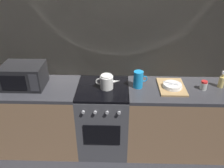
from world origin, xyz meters
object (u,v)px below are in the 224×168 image
(stove_unit, at_px, (104,118))
(spray_bottle, at_px, (222,81))
(microwave, at_px, (24,76))
(kettle, at_px, (107,82))
(pitcher, at_px, (138,79))
(spice_jar, at_px, (204,85))
(dish_pile, at_px, (172,86))

(stove_unit, height_order, spray_bottle, spray_bottle)
(microwave, distance_m, kettle, 0.95)
(pitcher, relative_size, spice_jar, 1.90)
(stove_unit, xyz_separation_m, spice_jar, (1.15, 0.00, 0.50))
(dish_pile, height_order, spray_bottle, spray_bottle)
(stove_unit, xyz_separation_m, kettle, (0.05, -0.00, 0.53))
(stove_unit, distance_m, spray_bottle, 1.47)
(stove_unit, bearing_deg, dish_pile, 1.11)
(spice_jar, height_order, spray_bottle, spray_bottle)
(microwave, height_order, kettle, microwave)
(stove_unit, relative_size, spray_bottle, 4.43)
(pitcher, distance_m, dish_pile, 0.40)
(spice_jar, distance_m, spray_bottle, 0.22)
(microwave, bearing_deg, spray_bottle, 1.07)
(microwave, height_order, spray_bottle, microwave)
(microwave, bearing_deg, kettle, -1.21)
(stove_unit, relative_size, pitcher, 4.50)
(kettle, bearing_deg, spice_jar, 0.49)
(stove_unit, distance_m, dish_pile, 0.93)
(microwave, height_order, dish_pile, microwave)
(dish_pile, bearing_deg, pitcher, 178.15)
(spice_jar, bearing_deg, kettle, -179.51)
(microwave, relative_size, kettle, 1.62)
(kettle, xyz_separation_m, pitcher, (0.36, 0.03, 0.02))
(kettle, xyz_separation_m, spice_jar, (1.10, 0.01, -0.03))
(kettle, distance_m, pitcher, 0.36)
(dish_pile, bearing_deg, spice_jar, -1.70)
(dish_pile, distance_m, spice_jar, 0.35)
(pitcher, relative_size, spray_bottle, 0.99)
(dish_pile, relative_size, spice_jar, 3.81)
(microwave, distance_m, spice_jar, 2.05)
(microwave, height_order, pitcher, microwave)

